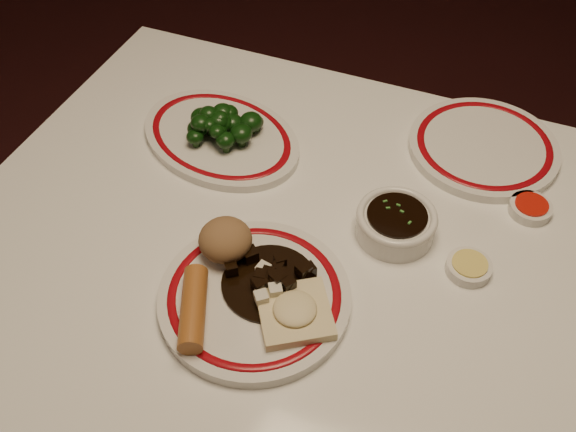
# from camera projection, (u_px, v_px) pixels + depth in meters

# --- Properties ---
(dining_table) EXTENTS (1.20, 0.90, 0.75)m
(dining_table) POSITION_uv_depth(u_px,v_px,m) (344.00, 311.00, 0.97)
(dining_table) COLOR white
(dining_table) RESTS_ON ground
(main_plate) EXTENTS (0.34, 0.34, 0.02)m
(main_plate) POSITION_uv_depth(u_px,v_px,m) (255.00, 297.00, 0.86)
(main_plate) COLOR silver
(main_plate) RESTS_ON dining_table
(rice_mound) EXTENTS (0.07, 0.07, 0.05)m
(rice_mound) POSITION_uv_depth(u_px,v_px,m) (225.00, 240.00, 0.88)
(rice_mound) COLOR olive
(rice_mound) RESTS_ON main_plate
(spring_roll) EXTENTS (0.08, 0.12, 0.03)m
(spring_roll) POSITION_uv_depth(u_px,v_px,m) (193.00, 308.00, 0.82)
(spring_roll) COLOR #AB642A
(spring_roll) RESTS_ON main_plate
(fried_wonton) EXTENTS (0.13, 0.13, 0.03)m
(fried_wonton) POSITION_uv_depth(u_px,v_px,m) (295.00, 312.00, 0.82)
(fried_wonton) COLOR beige
(fried_wonton) RESTS_ON main_plate
(stirfry_heap) EXTENTS (0.13, 0.13, 0.03)m
(stirfry_heap) POSITION_uv_depth(u_px,v_px,m) (271.00, 279.00, 0.86)
(stirfry_heap) COLOR black
(stirfry_heap) RESTS_ON main_plate
(broccoli_plate) EXTENTS (0.34, 0.32, 0.02)m
(broccoli_plate) POSITION_uv_depth(u_px,v_px,m) (221.00, 137.00, 1.08)
(broccoli_plate) COLOR silver
(broccoli_plate) RESTS_ON dining_table
(broccoli_pile) EXTENTS (0.12, 0.10, 0.05)m
(broccoli_pile) POSITION_uv_depth(u_px,v_px,m) (219.00, 122.00, 1.06)
(broccoli_pile) COLOR #23471C
(broccoli_pile) RESTS_ON broccoli_plate
(soy_bowl) EXTENTS (0.12, 0.12, 0.04)m
(soy_bowl) POSITION_uv_depth(u_px,v_px,m) (396.00, 224.00, 0.94)
(soy_bowl) COLOR silver
(soy_bowl) RESTS_ON dining_table
(sweet_sour_dish) EXTENTS (0.06, 0.06, 0.02)m
(sweet_sour_dish) POSITION_uv_depth(u_px,v_px,m) (530.00, 208.00, 0.97)
(sweet_sour_dish) COLOR silver
(sweet_sour_dish) RESTS_ON dining_table
(mustard_dish) EXTENTS (0.06, 0.06, 0.02)m
(mustard_dish) POSITION_uv_depth(u_px,v_px,m) (469.00, 267.00, 0.90)
(mustard_dish) COLOR silver
(mustard_dish) RESTS_ON dining_table
(far_plate) EXTENTS (0.29, 0.29, 0.02)m
(far_plate) POSITION_uv_depth(u_px,v_px,m) (483.00, 147.00, 1.07)
(far_plate) COLOR silver
(far_plate) RESTS_ON dining_table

